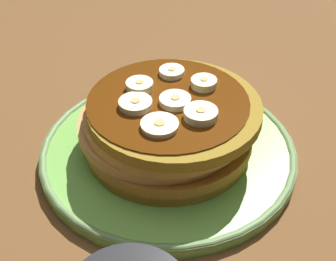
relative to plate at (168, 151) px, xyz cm
name	(u,v)px	position (x,y,z in cm)	size (l,w,h in cm)	color
ground_plane	(168,167)	(0.00, 0.00, -2.29)	(140.00, 140.00, 3.00)	brown
plate	(168,151)	(0.00, 0.00, 0.00)	(26.81, 26.81, 1.47)	#72B74C
pancake_stack	(169,125)	(-0.13, 0.06, 3.45)	(18.12, 18.17, 6.05)	#A57025
banana_slice_0	(175,101)	(-0.56, 0.53, 6.70)	(3.10, 3.10, 0.83)	#F6EBC0
banana_slice_1	(160,126)	(1.96, 3.80, 6.66)	(3.52, 3.52, 0.74)	#F6F4BB
banana_slice_2	(172,72)	(-1.82, -4.56, 6.69)	(2.67, 2.67, 0.81)	#EAEFC1
banana_slice_3	(201,114)	(-2.11, 3.48, 6.82)	(3.22, 3.22, 1.06)	#EEEEC0
banana_slice_4	(140,86)	(2.13, -2.78, 6.83)	(2.76, 2.76, 1.07)	#FCF0BF
banana_slice_5	(136,105)	(3.26, 0.12, 6.74)	(3.25, 3.25, 0.90)	#F0F4BF
banana_slice_6	(204,83)	(-4.23, -1.40, 6.81)	(2.66, 2.66, 1.04)	#EFF3B3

